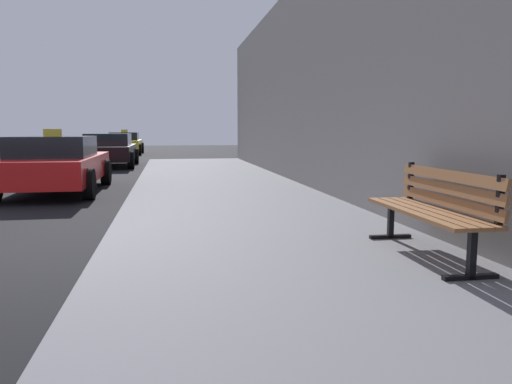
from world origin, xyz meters
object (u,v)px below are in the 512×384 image
at_px(bench, 435,205).
at_px(car_black, 109,150).
at_px(car_yellow, 125,143).
at_px(car_red, 56,164).

relative_size(bench, car_black, 0.43).
bearing_deg(car_yellow, car_red, -90.18).
distance_m(car_red, car_yellow, 17.87).
bearing_deg(car_black, car_yellow, 91.25).
distance_m(bench, car_yellow, 25.62).
relative_size(car_red, car_yellow, 1.00).
bearing_deg(car_black, bench, -72.42).
bearing_deg(car_red, car_black, 88.08).
xyz_separation_m(bench, car_black, (-4.85, 15.30, -0.02)).
height_order(car_red, car_yellow, same).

